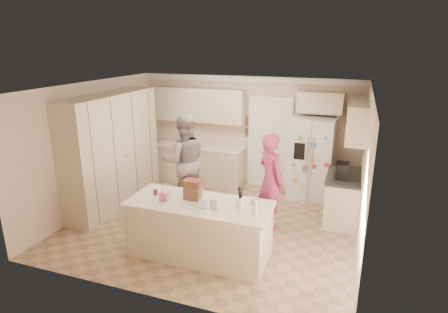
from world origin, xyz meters
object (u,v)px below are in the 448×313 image
(teen_girl, at_px, (271,181))
(tissue_box, at_px, (165,196))
(island_base, at_px, (200,230))
(teen_boy, at_px, (184,161))
(utensil_crock, at_px, (240,203))
(dollhouse_body, at_px, (193,192))
(refrigerator, at_px, (311,159))
(coffee_maker, at_px, (342,171))

(teen_girl, bearing_deg, tissue_box, 91.47)
(island_base, bearing_deg, teen_boy, 121.85)
(utensil_crock, relative_size, tissue_box, 1.07)
(tissue_box, distance_m, dollhouse_body, 0.45)
(utensil_crock, xyz_separation_m, dollhouse_body, (-0.80, 0.05, 0.04))
(refrigerator, bearing_deg, teen_girl, -106.20)
(teen_girl, bearing_deg, refrigerator, -63.98)
(island_base, bearing_deg, refrigerator, 65.48)
(teen_boy, bearing_deg, teen_girl, 142.18)
(utensil_crock, xyz_separation_m, teen_girl, (0.18, 1.34, -0.10))
(refrigerator, relative_size, tissue_box, 12.86)
(refrigerator, xyz_separation_m, tissue_box, (-1.92, -3.10, 0.10))
(utensil_crock, height_order, teen_boy, teen_boy)
(dollhouse_body, bearing_deg, tissue_box, -153.43)
(utensil_crock, xyz_separation_m, tissue_box, (-1.20, -0.15, -0.00))
(coffee_maker, height_order, island_base, coffee_maker)
(island_base, relative_size, teen_girl, 1.22)
(teen_boy, bearing_deg, tissue_box, 77.43)
(dollhouse_body, xyz_separation_m, teen_girl, (0.98, 1.29, -0.13))
(utensil_crock, distance_m, dollhouse_body, 0.80)
(refrigerator, relative_size, dollhouse_body, 6.92)
(refrigerator, bearing_deg, teen_boy, -149.65)
(island_base, xyz_separation_m, teen_girl, (0.83, 1.39, 0.46))
(tissue_box, bearing_deg, island_base, 10.30)
(island_base, distance_m, tissue_box, 0.79)
(tissue_box, bearing_deg, utensil_crock, 7.13)
(coffee_maker, relative_size, island_base, 0.14)
(coffee_maker, xyz_separation_m, teen_boy, (-3.11, -0.20, -0.09))
(teen_boy, distance_m, teen_girl, 1.92)
(utensil_crock, bearing_deg, dollhouse_body, 176.42)
(island_base, relative_size, teen_boy, 1.13)
(dollhouse_body, height_order, teen_boy, teen_boy)
(coffee_maker, distance_m, tissue_box, 3.28)
(refrigerator, distance_m, teen_girl, 1.70)
(teen_boy, bearing_deg, island_base, 93.55)
(tissue_box, distance_m, teen_boy, 1.87)
(refrigerator, height_order, coffee_maker, refrigerator)
(teen_boy, bearing_deg, utensil_crock, 107.64)
(coffee_maker, bearing_deg, teen_girl, -157.09)
(island_base, bearing_deg, utensil_crock, 4.40)
(tissue_box, bearing_deg, teen_boy, 105.73)
(utensil_crock, height_order, tissue_box, utensil_crock)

